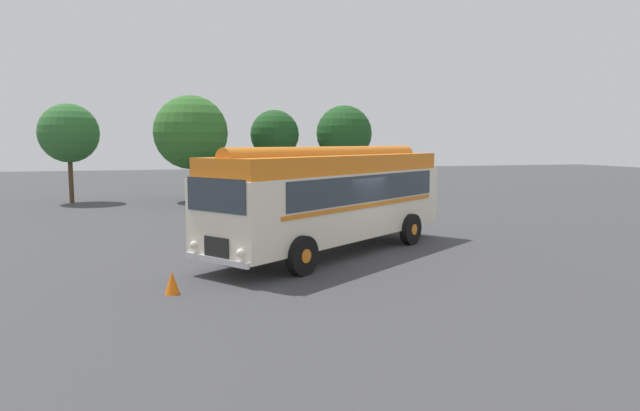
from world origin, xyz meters
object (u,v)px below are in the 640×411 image
at_px(vintage_bus, 332,195).
at_px(traffic_cone, 172,283).
at_px(car_mid_left, 287,192).
at_px(car_mid_right, 335,191).
at_px(car_near_left, 233,193).

distance_m(vintage_bus, traffic_cone, 6.70).
bearing_deg(car_mid_left, vintage_bus, -96.21).
relative_size(vintage_bus, car_mid_left, 2.23).
xyz_separation_m(vintage_bus, traffic_cone, (-5.21, -3.88, -1.62)).
height_order(car_mid_right, traffic_cone, car_mid_right).
bearing_deg(traffic_cone, car_mid_left, 68.66).
distance_m(vintage_bus, car_near_left, 13.38).
bearing_deg(traffic_cone, vintage_bus, 36.64).
xyz_separation_m(vintage_bus, car_near_left, (-1.56, 13.25, -1.05)).
height_order(car_near_left, car_mid_right, same).
distance_m(car_near_left, car_mid_left, 2.99).
height_order(car_near_left, traffic_cone, car_near_left).
height_order(car_mid_left, traffic_cone, car_mid_left).
relative_size(car_mid_left, traffic_cone, 7.82).
bearing_deg(car_mid_left, car_mid_right, -4.14).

